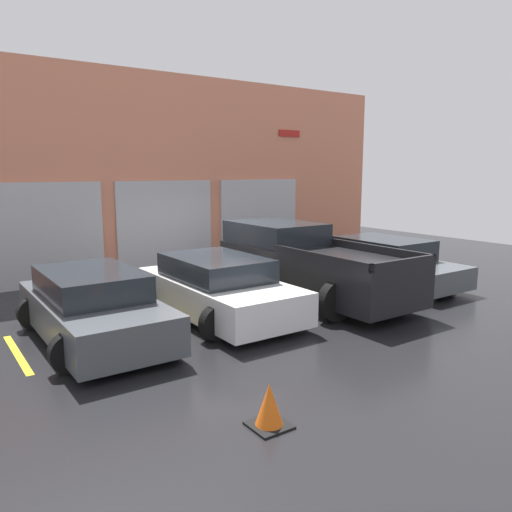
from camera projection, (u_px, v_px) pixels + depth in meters
ground_plane at (223, 289)px, 13.01m from camera, size 28.00×28.00×0.00m
shophouse_building at (166, 176)px, 15.18m from camera, size 16.44×0.68×5.89m
pickup_truck at (306, 263)px, 12.18m from camera, size 2.54×5.45×1.73m
sedan_white at (218, 288)px, 10.55m from camera, size 2.28×4.24×1.27m
sedan_side at (93, 307)px, 9.08m from camera, size 2.18×4.22×1.28m
van_right at (385, 263)px, 13.51m from camera, size 2.30×4.22×1.25m
parking_stripe_far_left at (17, 354)px, 8.42m from camera, size 0.12×2.20×0.01m
parking_stripe_left at (162, 327)px, 9.89m from camera, size 0.12×2.20×0.01m
parking_stripe_centre at (268, 306)px, 11.37m from camera, size 0.12×2.20×0.01m
parking_stripe_right at (351, 291)px, 12.84m from camera, size 0.12×2.20×0.01m
parking_stripe_far_right at (416, 278)px, 14.32m from camera, size 0.12×2.20×0.01m
traffic_cone at (269, 407)px, 6.00m from camera, size 0.47×0.47×0.55m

